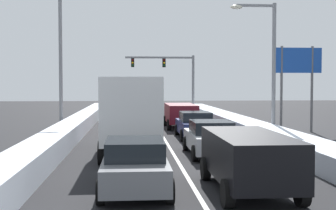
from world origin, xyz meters
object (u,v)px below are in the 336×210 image
(suv_tan_center_lane_fourth, at_px, (132,111))
(street_lamp_left_mid, at_px, (66,50))
(sedan_silver_right_lane_second, at_px, (210,138))
(sedan_gray_center_lane_nearest, at_px, (135,165))
(street_lamp_right_mid, at_px, (267,57))
(roadside_sign_right, at_px, (297,69))
(suv_maroon_right_lane_fourth, at_px, (181,114))
(sedan_red_center_lane_third, at_px, (133,122))
(traffic_light_gantry, at_px, (172,71))
(suv_black_right_lane_nearest, at_px, (248,157))
(sedan_navy_right_lane_third, at_px, (195,125))
(box_truck_center_lane_second, at_px, (131,111))

(suv_tan_center_lane_fourth, bearing_deg, street_lamp_left_mid, -122.50)
(sedan_silver_right_lane_second, relative_size, suv_tan_center_lane_fourth, 0.92)
(sedan_gray_center_lane_nearest, height_order, street_lamp_right_mid, street_lamp_right_mid)
(sedan_gray_center_lane_nearest, relative_size, roadside_sign_right, 0.82)
(sedan_silver_right_lane_second, bearing_deg, street_lamp_left_mid, 127.70)
(suv_maroon_right_lane_fourth, distance_m, sedan_red_center_lane_third, 4.91)
(suv_maroon_right_lane_fourth, height_order, traffic_light_gantry, traffic_light_gantry)
(suv_black_right_lane_nearest, relative_size, sedan_silver_right_lane_second, 1.09)
(sedan_navy_right_lane_third, xyz_separation_m, box_truck_center_lane_second, (-3.63, -5.97, 1.14))
(suv_black_right_lane_nearest, height_order, street_lamp_right_mid, street_lamp_right_mid)
(suv_tan_center_lane_fourth, distance_m, street_lamp_right_mid, 13.08)
(sedan_navy_right_lane_third, xyz_separation_m, suv_tan_center_lane_fourth, (-3.59, 9.71, 0.25))
(street_lamp_right_mid, bearing_deg, suv_black_right_lane_nearest, -108.87)
(suv_maroon_right_lane_fourth, xyz_separation_m, suv_tan_center_lane_fourth, (-3.42, 3.63, 0.00))
(traffic_light_gantry, bearing_deg, sedan_red_center_lane_third, -101.43)
(sedan_gray_center_lane_nearest, bearing_deg, suv_black_right_lane_nearest, -6.50)
(sedan_navy_right_lane_third, height_order, street_lamp_right_mid, street_lamp_right_mid)
(suv_black_right_lane_nearest, bearing_deg, box_truck_center_lane_second, 115.11)
(street_lamp_right_mid, bearing_deg, sedan_gray_center_lane_nearest, -121.41)
(street_lamp_left_mid, bearing_deg, box_truck_center_lane_second, -66.34)
(suv_maroon_right_lane_fourth, distance_m, box_truck_center_lane_second, 12.56)
(sedan_navy_right_lane_third, relative_size, sedan_gray_center_lane_nearest, 1.00)
(suv_tan_center_lane_fourth, distance_m, traffic_light_gantry, 15.39)
(sedan_silver_right_lane_second, distance_m, sedan_red_center_lane_third, 9.51)
(sedan_navy_right_lane_third, relative_size, roadside_sign_right, 0.82)
(sedan_navy_right_lane_third, xyz_separation_m, sedan_red_center_lane_third, (-3.55, 2.52, 0.00))
(suv_tan_center_lane_fourth, distance_m, roadside_sign_right, 12.99)
(sedan_silver_right_lane_second, xyz_separation_m, suv_tan_center_lane_fourth, (-3.38, 16.09, 0.25))
(suv_maroon_right_lane_fourth, height_order, roadside_sign_right, roadside_sign_right)
(sedan_navy_right_lane_third, bearing_deg, sedan_silver_right_lane_second, -91.91)
(suv_black_right_lane_nearest, relative_size, sedan_gray_center_lane_nearest, 1.09)
(sedan_silver_right_lane_second, height_order, sedan_gray_center_lane_nearest, same)
(suv_black_right_lane_nearest, relative_size, box_truck_center_lane_second, 0.68)
(sedan_red_center_lane_third, relative_size, street_lamp_left_mid, 0.51)
(sedan_gray_center_lane_nearest, height_order, suv_tan_center_lane_fourth, suv_tan_center_lane_fourth)
(sedan_silver_right_lane_second, bearing_deg, traffic_light_gantry, 88.10)
(sedan_red_center_lane_third, bearing_deg, sedan_navy_right_lane_third, -35.38)
(suv_maroon_right_lane_fourth, bearing_deg, street_lamp_right_mid, -55.71)
(suv_black_right_lane_nearest, bearing_deg, suv_maroon_right_lane_fourth, 89.68)
(street_lamp_left_mid, xyz_separation_m, roadside_sign_right, (14.61, -0.59, -1.21))
(sedan_silver_right_lane_second, height_order, sedan_red_center_lane_third, same)
(sedan_navy_right_lane_third, xyz_separation_m, street_lamp_right_mid, (4.12, -0.22, 3.87))
(traffic_light_gantry, height_order, street_lamp_right_mid, street_lamp_right_mid)
(sedan_gray_center_lane_nearest, distance_m, roadside_sign_right, 18.92)
(sedan_red_center_lane_third, xyz_separation_m, suv_tan_center_lane_fourth, (-0.04, 7.18, 0.25))
(sedan_silver_right_lane_second, xyz_separation_m, street_lamp_left_mid, (-7.47, 9.67, 4.46))
(sedan_red_center_lane_third, xyz_separation_m, street_lamp_right_mid, (7.67, -2.75, 3.87))
(sedan_navy_right_lane_third, distance_m, traffic_light_gantry, 24.35)
(sedan_red_center_lane_third, height_order, street_lamp_left_mid, street_lamp_left_mid)
(sedan_navy_right_lane_third, bearing_deg, roadside_sign_right, 21.24)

